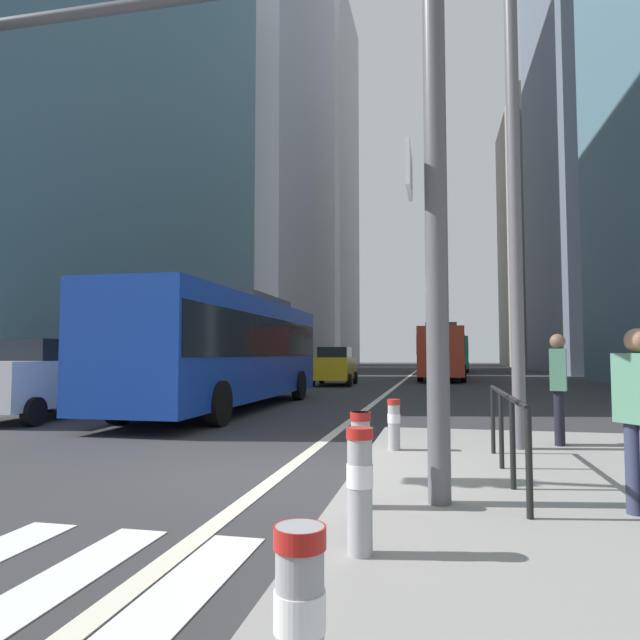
{
  "coord_description": "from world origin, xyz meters",
  "views": [
    {
      "loc": [
        2.03,
        -7.02,
        1.58
      ],
      "look_at": [
        -5.28,
        27.4,
        3.75
      ],
      "focal_mm": 31.18,
      "sensor_mm": 36.0,
      "label": 1
    }
  ],
  "objects_px": {
    "city_bus_red_distant": "(451,351)",
    "pedestrian_walking": "(640,411)",
    "car_oncoming_mid": "(335,366)",
    "bollard_left": "(360,484)",
    "traffic_signal_gantry": "(254,118)",
    "bollard_back": "(394,421)",
    "sedan_white_oncoming": "(42,378)",
    "bollard_right": "(361,454)",
    "pedestrian_waiting": "(559,383)",
    "bollard_front": "(300,624)",
    "street_lamp_post": "(513,117)",
    "city_bus_blue_oncoming": "(228,345)",
    "city_bus_red_receding": "(443,350)",
    "car_receding_near": "(442,359)"
  },
  "relations": [
    {
      "from": "city_bus_red_distant",
      "to": "pedestrian_walking",
      "type": "xyz_separation_m",
      "value": [
        0.52,
        -47.27,
        -0.77
      ]
    },
    {
      "from": "city_bus_red_distant",
      "to": "sedan_white_oncoming",
      "type": "bearing_deg",
      "value": -104.97
    },
    {
      "from": "bollard_right",
      "to": "pedestrian_waiting",
      "type": "relative_size",
      "value": 0.5
    },
    {
      "from": "city_bus_blue_oncoming",
      "to": "bollard_back",
      "type": "bearing_deg",
      "value": -51.81
    },
    {
      "from": "sedan_white_oncoming",
      "to": "traffic_signal_gantry",
      "type": "distance_m",
      "value": 10.64
    },
    {
      "from": "city_bus_red_distant",
      "to": "bollard_back",
      "type": "height_order",
      "value": "city_bus_red_distant"
    },
    {
      "from": "bollard_front",
      "to": "bollard_right",
      "type": "height_order",
      "value": "bollard_right"
    },
    {
      "from": "bollard_left",
      "to": "bollard_back",
      "type": "distance_m",
      "value": 4.41
    },
    {
      "from": "sedan_white_oncoming",
      "to": "car_receding_near",
      "type": "xyz_separation_m",
      "value": [
        10.05,
        52.19,
        -0.0
      ]
    },
    {
      "from": "pedestrian_waiting",
      "to": "pedestrian_walking",
      "type": "distance_m",
      "value": 3.96
    },
    {
      "from": "traffic_signal_gantry",
      "to": "bollard_back",
      "type": "xyz_separation_m",
      "value": [
        1.24,
        2.92,
        -3.52
      ]
    },
    {
      "from": "traffic_signal_gantry",
      "to": "city_bus_red_distant",
      "type": "bearing_deg",
      "value": 86.22
    },
    {
      "from": "city_bus_blue_oncoming",
      "to": "traffic_signal_gantry",
      "type": "relative_size",
      "value": 1.88
    },
    {
      "from": "bollard_front",
      "to": "pedestrian_walking",
      "type": "xyz_separation_m",
      "value": [
        2.26,
        3.43,
        0.47
      ]
    },
    {
      "from": "city_bus_blue_oncoming",
      "to": "bollard_back",
      "type": "relative_size",
      "value": 15.0
    },
    {
      "from": "bollard_right",
      "to": "bollard_back",
      "type": "xyz_separation_m",
      "value": [
        0.07,
        3.19,
        -0.07
      ]
    },
    {
      "from": "traffic_signal_gantry",
      "to": "bollard_back",
      "type": "distance_m",
      "value": 4.73
    },
    {
      "from": "city_bus_blue_oncoming",
      "to": "car_oncoming_mid",
      "type": "relative_size",
      "value": 2.52
    },
    {
      "from": "bollard_front",
      "to": "pedestrian_waiting",
      "type": "distance_m",
      "value": 7.79
    },
    {
      "from": "bollard_back",
      "to": "pedestrian_waiting",
      "type": "distance_m",
      "value": 2.76
    },
    {
      "from": "car_oncoming_mid",
      "to": "bollard_back",
      "type": "bearing_deg",
      "value": -77.02
    },
    {
      "from": "sedan_white_oncoming",
      "to": "city_bus_red_distant",
      "type": "distance_m",
      "value": 42.04
    },
    {
      "from": "bollard_left",
      "to": "pedestrian_walking",
      "type": "relative_size",
      "value": 0.54
    },
    {
      "from": "city_bus_blue_oncoming",
      "to": "bollard_front",
      "type": "height_order",
      "value": "city_bus_blue_oncoming"
    },
    {
      "from": "traffic_signal_gantry",
      "to": "bollard_front",
      "type": "relative_size",
      "value": 7.54
    },
    {
      "from": "bollard_front",
      "to": "city_bus_red_receding",
      "type": "bearing_deg",
      "value": 88.64
    },
    {
      "from": "bollard_front",
      "to": "bollard_left",
      "type": "relative_size",
      "value": 0.89
    },
    {
      "from": "traffic_signal_gantry",
      "to": "bollard_front",
      "type": "bearing_deg",
      "value": -68.29
    },
    {
      "from": "city_bus_red_receding",
      "to": "city_bus_red_distant",
      "type": "distance_m",
      "value": 16.81
    },
    {
      "from": "pedestrian_walking",
      "to": "car_receding_near",
      "type": "bearing_deg",
      "value": 91.3
    },
    {
      "from": "sedan_white_oncoming",
      "to": "city_bus_red_receding",
      "type": "xyz_separation_m",
      "value": [
        9.93,
        23.82,
        0.85
      ]
    },
    {
      "from": "bollard_front",
      "to": "bollard_right",
      "type": "bearing_deg",
      "value": 93.86
    },
    {
      "from": "city_bus_red_distant",
      "to": "car_receding_near",
      "type": "xyz_separation_m",
      "value": [
        -0.81,
        11.59,
        -0.85
      ]
    },
    {
      "from": "sedan_white_oncoming",
      "to": "bollard_right",
      "type": "distance_m",
      "value": 11.26
    },
    {
      "from": "city_bus_blue_oncoming",
      "to": "city_bus_red_distant",
      "type": "height_order",
      "value": "same"
    },
    {
      "from": "city_bus_red_distant",
      "to": "bollard_right",
      "type": "relative_size",
      "value": 12.29
    },
    {
      "from": "street_lamp_post",
      "to": "bollard_right",
      "type": "height_order",
      "value": "street_lamp_post"
    },
    {
      "from": "traffic_signal_gantry",
      "to": "bollard_right",
      "type": "xyz_separation_m",
      "value": [
        1.17,
        -0.27,
        -3.45
      ]
    },
    {
      "from": "city_bus_red_receding",
      "to": "bollard_left",
      "type": "distance_m",
      "value": 31.96
    },
    {
      "from": "city_bus_red_distant",
      "to": "car_oncoming_mid",
      "type": "bearing_deg",
      "value": -104.65
    },
    {
      "from": "bollard_front",
      "to": "bollard_back",
      "type": "bearing_deg",
      "value": 91.36
    },
    {
      "from": "bollard_back",
      "to": "pedestrian_walking",
      "type": "height_order",
      "value": "pedestrian_walking"
    },
    {
      "from": "city_bus_red_distant",
      "to": "street_lamp_post",
      "type": "xyz_separation_m",
      "value": [
        -0.03,
        -43.8,
        3.45
      ]
    },
    {
      "from": "street_lamp_post",
      "to": "bollard_front",
      "type": "height_order",
      "value": "street_lamp_post"
    },
    {
      "from": "sedan_white_oncoming",
      "to": "bollard_front",
      "type": "relative_size",
      "value": 5.49
    },
    {
      "from": "bollard_right",
      "to": "pedestrian_waiting",
      "type": "height_order",
      "value": "pedestrian_waiting"
    },
    {
      "from": "city_bus_red_distant",
      "to": "traffic_signal_gantry",
      "type": "xyz_separation_m",
      "value": [
        -3.12,
        -47.21,
        2.26
      ]
    },
    {
      "from": "bollard_front",
      "to": "pedestrian_waiting",
      "type": "relative_size",
      "value": 0.45
    },
    {
      "from": "city_bus_red_receding",
      "to": "bollard_right",
      "type": "xyz_separation_m",
      "value": [
        -1.02,
        -30.7,
        -1.2
      ]
    },
    {
      "from": "car_oncoming_mid",
      "to": "bollard_left",
      "type": "xyz_separation_m",
      "value": [
        4.64,
        -24.12,
        -0.34
      ]
    }
  ]
}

